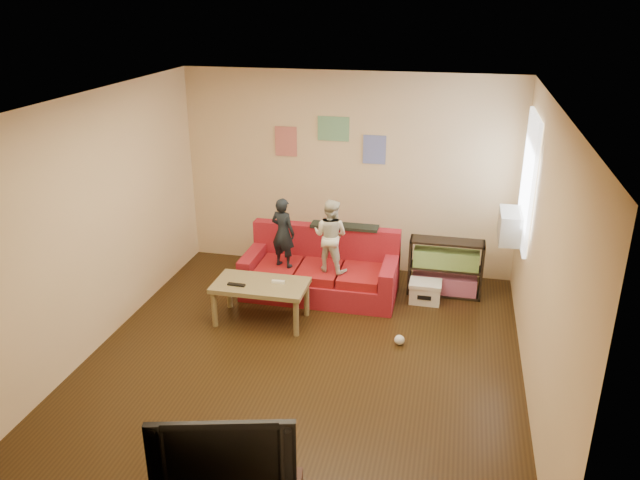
% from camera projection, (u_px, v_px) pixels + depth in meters
% --- Properties ---
extents(room_shell, '(4.52, 5.02, 2.72)m').
position_uv_depth(room_shell, '(302.00, 241.00, 6.10)').
color(room_shell, '#33210D').
rests_on(room_shell, ground).
extents(sofa, '(1.93, 0.89, 0.85)m').
position_uv_depth(sofa, '(322.00, 272.00, 7.97)').
color(sofa, maroon).
rests_on(sofa, ground).
extents(child_a, '(0.38, 0.30, 0.89)m').
position_uv_depth(child_a, '(283.00, 233.00, 7.70)').
color(child_a, black).
rests_on(child_a, sofa).
extents(child_b, '(0.52, 0.45, 0.92)m').
position_uv_depth(child_b, '(330.00, 236.00, 7.57)').
color(child_b, silver).
rests_on(child_b, sofa).
extents(coffee_table, '(1.08, 0.60, 0.49)m').
position_uv_depth(coffee_table, '(261.00, 289.00, 7.23)').
color(coffee_table, olive).
rests_on(coffee_table, ground).
extents(remote, '(0.21, 0.06, 0.02)m').
position_uv_depth(remote, '(236.00, 285.00, 7.14)').
color(remote, black).
rests_on(remote, coffee_table).
extents(game_controller, '(0.15, 0.05, 0.03)m').
position_uv_depth(game_controller, '(278.00, 282.00, 7.20)').
color(game_controller, white).
rests_on(game_controller, coffee_table).
extents(bookshelf, '(0.92, 0.28, 0.74)m').
position_uv_depth(bookshelf, '(445.00, 270.00, 7.91)').
color(bookshelf, black).
rests_on(bookshelf, ground).
extents(window, '(0.04, 1.08, 1.48)m').
position_uv_depth(window, '(528.00, 180.00, 7.03)').
color(window, white).
rests_on(window, room_shell).
extents(ac_unit, '(0.28, 0.55, 0.35)m').
position_uv_depth(ac_unit, '(511.00, 226.00, 7.27)').
color(ac_unit, '#B7B2A3').
rests_on(ac_unit, window).
extents(artwork_left, '(0.30, 0.01, 0.40)m').
position_uv_depth(artwork_left, '(286.00, 141.00, 8.38)').
color(artwork_left, '#D87266').
rests_on(artwork_left, room_shell).
extents(artwork_center, '(0.42, 0.01, 0.32)m').
position_uv_depth(artwork_center, '(333.00, 129.00, 8.17)').
color(artwork_center, '#72B27F').
rests_on(artwork_center, room_shell).
extents(artwork_right, '(0.30, 0.01, 0.38)m').
position_uv_depth(artwork_right, '(374.00, 150.00, 8.15)').
color(artwork_right, '#727FCC').
rests_on(artwork_right, room_shell).
extents(file_box, '(0.39, 0.30, 0.27)m').
position_uv_depth(file_box, '(425.00, 292.00, 7.78)').
color(file_box, white).
rests_on(file_box, ground).
extents(television, '(1.01, 0.38, 0.58)m').
position_uv_depth(television, '(224.00, 448.00, 4.30)').
color(television, black).
rests_on(television, tv_stand).
extents(tissue, '(0.13, 0.13, 0.11)m').
position_uv_depth(tissue, '(399.00, 340.00, 6.86)').
color(tissue, silver).
rests_on(tissue, ground).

